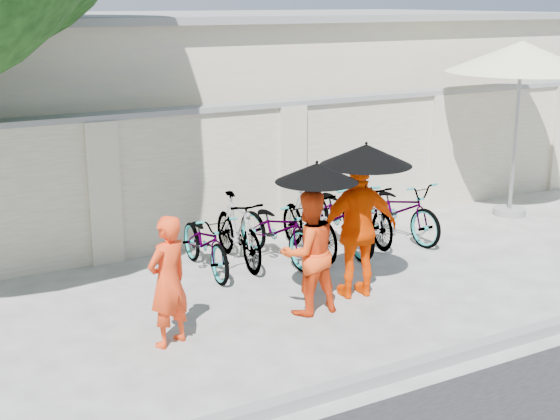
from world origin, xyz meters
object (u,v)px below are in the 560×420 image
monk_left (168,281)px  patio_umbrella (521,58)px  monk_right (359,229)px  monk_center (308,252)px

monk_left → patio_umbrella: bearing=173.8°
monk_right → patio_umbrella: patio_umbrella is taller
monk_center → patio_umbrella: (5.28, 1.96, 1.90)m
monk_center → monk_right: (0.82, 0.15, 0.12)m
monk_center → monk_right: monk_right is taller
monk_right → monk_left: bearing=13.6°
monk_left → monk_center: size_ratio=0.97×
monk_center → patio_umbrella: 5.95m
monk_left → monk_center: (1.75, 0.02, 0.02)m
monk_center → monk_left: bearing=1.5°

